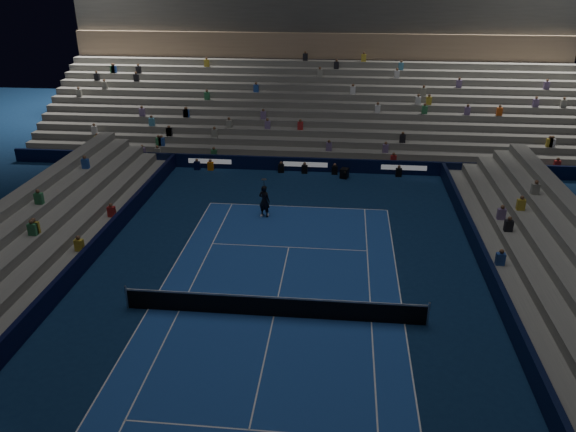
# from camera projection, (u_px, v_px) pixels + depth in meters

# --- Properties ---
(ground) EXTENTS (90.00, 90.00, 0.00)m
(ground) POSITION_uv_depth(u_px,v_px,m) (274.00, 316.00, 23.75)
(ground) COLOR #0B2145
(ground) RESTS_ON ground
(court_surface) EXTENTS (10.97, 23.77, 0.01)m
(court_surface) POSITION_uv_depth(u_px,v_px,m) (274.00, 316.00, 23.75)
(court_surface) COLOR #1B4396
(court_surface) RESTS_ON ground
(sponsor_barrier_far) EXTENTS (44.00, 0.25, 1.00)m
(sponsor_barrier_far) POSITION_uv_depth(u_px,v_px,m) (305.00, 164.00, 40.34)
(sponsor_barrier_far) COLOR black
(sponsor_barrier_far) RESTS_ON ground
(sponsor_barrier_east) EXTENTS (0.25, 37.00, 1.00)m
(sponsor_barrier_east) POSITION_uv_depth(u_px,v_px,m) (511.00, 320.00, 22.66)
(sponsor_barrier_east) COLOR black
(sponsor_barrier_east) RESTS_ON ground
(sponsor_barrier_west) EXTENTS (0.25, 37.00, 1.00)m
(sponsor_barrier_west) POSITION_uv_depth(u_px,v_px,m) (54.00, 294.00, 24.44)
(sponsor_barrier_west) COLOR black
(sponsor_barrier_west) RESTS_ON ground
(grandstand_main) EXTENTS (44.00, 15.20, 11.20)m
(grandstand_main) POSITION_uv_depth(u_px,v_px,m) (314.00, 97.00, 47.69)
(grandstand_main) COLOR slate
(grandstand_main) RESTS_ON ground
(tennis_net) EXTENTS (12.90, 0.10, 1.10)m
(tennis_net) POSITION_uv_depth(u_px,v_px,m) (274.00, 306.00, 23.55)
(tennis_net) COLOR #B2B2B7
(tennis_net) RESTS_ON ground
(tennis_player) EXTENTS (0.83, 0.69, 1.95)m
(tennis_player) POSITION_uv_depth(u_px,v_px,m) (264.00, 201.00, 32.84)
(tennis_player) COLOR black
(tennis_player) RESTS_ON ground
(broadcast_camera) EXTENTS (0.67, 1.05, 0.68)m
(broadcast_camera) POSITION_uv_depth(u_px,v_px,m) (344.00, 173.00, 39.08)
(broadcast_camera) COLOR black
(broadcast_camera) RESTS_ON ground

